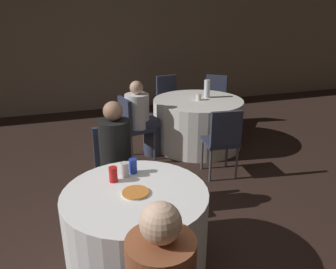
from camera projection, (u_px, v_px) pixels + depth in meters
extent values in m
cube|color=#7A6B5B|center=(71.00, 42.00, 6.39)|extent=(16.00, 0.06, 2.80)
cylinder|color=white|center=(137.00, 233.00, 2.53)|extent=(1.09, 1.09, 0.73)
cylinder|color=white|center=(197.00, 123.00, 5.02)|extent=(1.35, 1.35, 0.73)
cube|color=#2D3347|center=(117.00, 174.00, 3.27)|extent=(0.40, 0.40, 0.04)
cube|color=#2D3347|center=(112.00, 146.00, 3.35)|extent=(0.38, 0.05, 0.43)
cylinder|color=#4C4C51|center=(138.00, 200.00, 3.25)|extent=(0.03, 0.03, 0.42)
cylinder|color=#4C4C51|center=(104.00, 206.00, 3.15)|extent=(0.03, 0.03, 0.42)
cylinder|color=#4C4C51|center=(131.00, 184.00, 3.55)|extent=(0.03, 0.03, 0.42)
cylinder|color=#4C4C51|center=(99.00, 189.00, 3.46)|extent=(0.03, 0.03, 0.42)
cube|color=#2D3347|center=(213.00, 102.00, 5.85)|extent=(0.56, 0.56, 0.04)
cube|color=#2D3347|center=(216.00, 87.00, 5.93)|extent=(0.33, 0.28, 0.43)
cylinder|color=#4C4C51|center=(220.00, 118.00, 5.73)|extent=(0.03, 0.03, 0.42)
cylinder|color=#4C4C51|center=(201.00, 116.00, 5.85)|extent=(0.03, 0.03, 0.42)
cylinder|color=#4C4C51|center=(224.00, 113.00, 6.03)|extent=(0.03, 0.03, 0.42)
cylinder|color=#4C4C51|center=(206.00, 111.00, 6.14)|extent=(0.03, 0.03, 0.42)
cube|color=#2D3347|center=(170.00, 102.00, 5.84)|extent=(0.44, 0.44, 0.04)
cube|color=#2D3347|center=(166.00, 87.00, 5.91)|extent=(0.38, 0.09, 0.43)
cylinder|color=#4C4C51|center=(183.00, 116.00, 5.84)|extent=(0.03, 0.03, 0.42)
cylinder|color=#4C4C51|center=(166.00, 118.00, 5.71)|extent=(0.03, 0.03, 0.42)
cylinder|color=#4C4C51|center=(175.00, 111.00, 6.13)|extent=(0.03, 0.03, 0.42)
cylinder|color=#4C4C51|center=(158.00, 113.00, 6.00)|extent=(0.03, 0.03, 0.42)
cube|color=#2D3347|center=(138.00, 128.00, 4.54)|extent=(0.47, 0.47, 0.04)
cube|color=#2D3347|center=(125.00, 114.00, 4.38)|extent=(0.12, 0.38, 0.43)
cylinder|color=#4C4C51|center=(144.00, 138.00, 4.84)|extent=(0.03, 0.03, 0.42)
cylinder|color=#4C4C51|center=(154.00, 146.00, 4.56)|extent=(0.03, 0.03, 0.42)
cylinder|color=#4C4C51|center=(123.00, 142.00, 4.69)|extent=(0.03, 0.03, 0.42)
cylinder|color=#4C4C51|center=(132.00, 150.00, 4.41)|extent=(0.03, 0.03, 0.42)
cube|color=#2D3347|center=(220.00, 142.00, 4.08)|extent=(0.44, 0.44, 0.04)
cube|color=#2D3347|center=(226.00, 129.00, 3.83)|extent=(0.38, 0.09, 0.43)
cylinder|color=#4C4C51|center=(202.00, 154.00, 4.29)|extent=(0.03, 0.03, 0.42)
cylinder|color=#4C4C51|center=(227.00, 152.00, 4.35)|extent=(0.03, 0.03, 0.42)
cylinder|color=#4C4C51|center=(210.00, 166.00, 3.97)|extent=(0.03, 0.03, 0.42)
cylinder|color=#4C4C51|center=(237.00, 163.00, 4.04)|extent=(0.03, 0.03, 0.42)
cylinder|color=#4C4238|center=(122.00, 204.00, 3.15)|extent=(0.24, 0.24, 0.46)
cube|color=#4C4238|center=(118.00, 173.00, 3.15)|extent=(0.29, 0.32, 0.12)
cylinder|color=black|center=(115.00, 147.00, 3.17)|extent=(0.31, 0.31, 0.54)
sphere|color=#997056|center=(113.00, 111.00, 3.04)|extent=(0.19, 0.19, 0.19)
sphere|color=#DBB293|center=(161.00, 223.00, 1.50)|extent=(0.20, 0.20, 0.20)
cylinder|color=#33384C|center=(152.00, 140.00, 4.72)|extent=(0.24, 0.24, 0.46)
cube|color=#33384C|center=(145.00, 122.00, 4.57)|extent=(0.37, 0.37, 0.12)
cylinder|color=white|center=(137.00, 111.00, 4.45)|extent=(0.33, 0.33, 0.46)
sphere|color=tan|center=(136.00, 88.00, 4.34)|extent=(0.18, 0.18, 0.18)
cylinder|color=white|center=(136.00, 193.00, 2.38)|extent=(0.21, 0.21, 0.01)
cylinder|color=orange|center=(136.00, 192.00, 2.38)|extent=(0.20, 0.20, 0.01)
cylinder|color=#1E38A5|center=(133.00, 166.00, 2.67)|extent=(0.07, 0.07, 0.12)
cylinder|color=silver|center=(125.00, 170.00, 2.61)|extent=(0.07, 0.07, 0.12)
cylinder|color=red|center=(113.00, 174.00, 2.53)|extent=(0.07, 0.07, 0.12)
cylinder|color=silver|center=(207.00, 89.00, 4.97)|extent=(0.09, 0.09, 0.27)
cylinder|color=silver|center=(199.00, 97.00, 4.86)|extent=(0.08, 0.08, 0.09)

